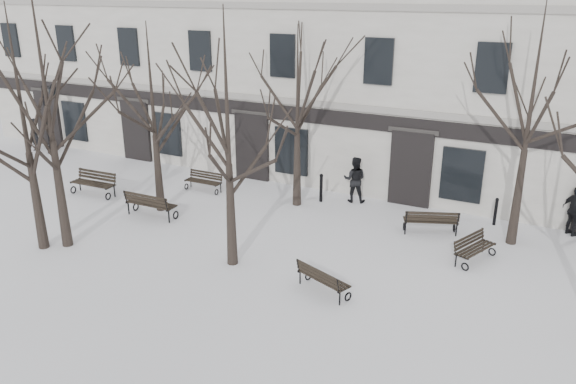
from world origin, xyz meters
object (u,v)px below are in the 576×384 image
Objects in this scene: bench_2 at (322,278)px; bench_4 at (431,221)px; tree_2 at (227,111)px; bench_3 at (204,181)px; bench_0 at (94,182)px; lamp_post at (49,114)px; tree_1 at (44,84)px; tree_0 at (21,102)px; bench_5 at (474,247)px; bench_1 at (150,204)px.

bench_2 is 5.58m from bench_4.
bench_3 is at bearing 132.31° from tree_2.
bench_0 is 7.40m from lamp_post.
tree_2 is 9.64m from bench_0.
bench_2 is (8.66, 0.99, -4.82)m from tree_1.
tree_2 is at bearing 23.61° from bench_4.
tree_0 reaches higher than bench_2.
tree_0 is 2.12× the size of lamp_post.
bench_0 is at bearing 6.58° from bench_2.
tree_2 is 4.45× the size of bench_5.
lamp_post is (-10.00, 1.11, 1.64)m from bench_3.
bench_3 is at bearing -22.53° from bench_4.
tree_0 is at bearing 67.55° from bench_1.
tree_0 is 5.72m from bench_1.
bench_2 reaches higher than bench_5.
tree_1 reaches higher than tree_2.
bench_4 is (13.13, 2.32, -0.03)m from bench_0.
tree_2 is 8.55m from bench_5.
tree_0 is 13.54m from bench_4.
tree_2 is 6.50m from bench_1.
tree_2 is 8.11m from bench_4.
tree_1 is 4.92× the size of bench_2.
tree_1 is at bearing 9.47° from bench_4.
tree_1 is 13.03m from bench_4.
bench_5 is at bearing 118.05° from bench_4.
bench_5 is at bearing -109.26° from bench_2.
bench_5 reaches higher than bench_3.
bench_1 is 8.10m from bench_2.
tree_1 is 5.28× the size of bench_3.
tree_2 is (6.07, 1.85, -0.04)m from tree_0.
tree_1 is 13.85m from bench_5.
lamp_post reaches higher than bench_5.
tree_0 is at bearing -139.92° from tree_1.
tree_0 is 1.01× the size of tree_2.
bench_1 is at bearing 159.46° from tree_2.
bench_4 is 1.11× the size of bench_5.
bench_4 is at bearing 31.83° from tree_0.
bench_4 is at bearing -86.42° from bench_2.
tree_2 reaches higher than bench_1.
tree_1 reaches higher than bench_1.
tree_2 is 3.99× the size of bench_4.
bench_5 is at bearing 22.23° from tree_1.
tree_0 is 0.89m from tree_1.
tree_2 is 8.05m from bench_3.
bench_2 is at bearing -17.11° from bench_0.
tree_0 is at bearing 30.24° from bench_2.
bench_1 reaches higher than bench_5.
bench_2 is at bearing -7.00° from tree_2.
bench_2 is (3.16, -0.39, -4.27)m from tree_2.
bench_0 is (-8.28, 2.61, -4.19)m from tree_2.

